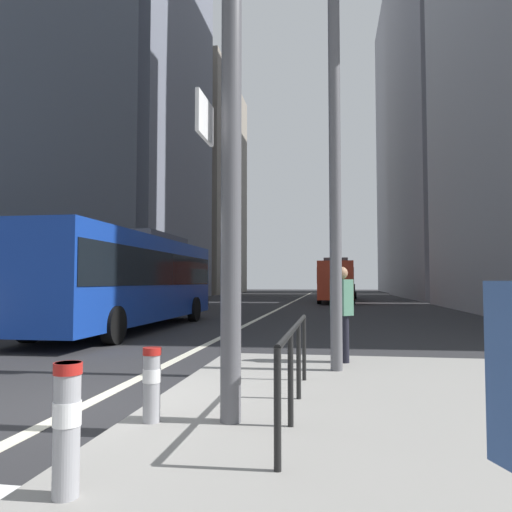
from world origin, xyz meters
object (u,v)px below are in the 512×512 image
(city_bus_blue_oncoming, at_px, (130,276))
(bollard_right, at_px, (152,380))
(car_receding_near, at_px, (333,288))
(car_receding_far, at_px, (346,288))
(car_oncoming_far, at_px, (169,291))
(pedestrian_walking, at_px, (342,309))
(city_bus_red_receding, at_px, (337,279))
(bollard_left, at_px, (67,422))
(car_oncoming_mid, at_px, (184,293))
(street_lamp_post, at_px, (334,69))
(traffic_signal_gantry, at_px, (44,66))

(city_bus_blue_oncoming, relative_size, bollard_right, 15.03)
(car_receding_near, distance_m, car_receding_far, 5.48)
(car_oncoming_far, distance_m, pedestrian_walking, 24.46)
(car_receding_near, xyz_separation_m, pedestrian_walking, (0.15, -45.02, 0.14))
(city_bus_red_receding, height_order, car_receding_near, city_bus_red_receding)
(car_receding_far, bearing_deg, bollard_left, -93.82)
(car_oncoming_mid, relative_size, car_receding_near, 1.12)
(car_oncoming_mid, distance_m, bollard_right, 23.95)
(city_bus_red_receding, distance_m, bollard_right, 34.90)
(car_receding_near, distance_m, bollard_left, 51.06)
(car_oncoming_far, height_order, street_lamp_post, street_lamp_post)
(street_lamp_post, distance_m, bollard_right, 6.09)
(car_oncoming_mid, bearing_deg, car_receding_far, 64.60)
(pedestrian_walking, bearing_deg, bollard_left, -108.17)
(car_oncoming_far, distance_m, street_lamp_post, 25.55)
(traffic_signal_gantry, relative_size, street_lamp_post, 0.83)
(city_bus_blue_oncoming, xyz_separation_m, city_bus_red_receding, (7.14, 24.03, -0.00))
(pedestrian_walking, bearing_deg, car_receding_far, 88.44)
(car_oncoming_mid, relative_size, bollard_left, 4.98)
(bollard_left, xyz_separation_m, pedestrian_walking, (1.97, 6.01, 0.47))
(city_bus_blue_oncoming, distance_m, pedestrian_walking, 9.62)
(car_oncoming_far, relative_size, bollard_left, 4.65)
(car_receding_far, height_order, car_oncoming_far, same)
(pedestrian_walking, bearing_deg, city_bus_blue_oncoming, 136.72)
(city_bus_blue_oncoming, xyz_separation_m, pedestrian_walking, (6.99, -6.58, -0.71))
(car_receding_near, xyz_separation_m, car_oncoming_far, (-10.72, -23.11, 0.00))
(city_bus_red_receding, height_order, car_oncoming_mid, city_bus_red_receding)
(city_bus_blue_oncoming, distance_m, car_receding_near, 39.05)
(city_bus_blue_oncoming, distance_m, traffic_signal_gantry, 11.46)
(car_receding_near, bearing_deg, car_oncoming_far, -114.89)
(traffic_signal_gantry, relative_size, pedestrian_walking, 3.78)
(street_lamp_post, relative_size, bollard_left, 8.74)
(bollard_left, distance_m, pedestrian_walking, 6.35)
(city_bus_blue_oncoming, distance_m, city_bus_red_receding, 25.07)
(street_lamp_post, bearing_deg, car_receding_far, 88.33)
(traffic_signal_gantry, height_order, pedestrian_walking, traffic_signal_gantry)
(car_receding_far, height_order, traffic_signal_gantry, traffic_signal_gantry)
(street_lamp_post, bearing_deg, city_bus_red_receding, 89.53)
(street_lamp_post, bearing_deg, car_oncoming_mid, 114.04)
(car_receding_far, bearing_deg, street_lamp_post, -91.67)
(car_receding_far, xyz_separation_m, car_oncoming_far, (-11.95, -17.77, -0.00))
(bollard_right, bearing_deg, street_lamp_post, 59.76)
(car_oncoming_far, height_order, bollard_left, car_oncoming_far)
(city_bus_red_receding, height_order, bollard_left, city_bus_red_receding)
(city_bus_red_receding, bearing_deg, street_lamp_post, -90.47)
(city_bus_blue_oncoming, xyz_separation_m, car_oncoming_mid, (-1.87, 12.18, -0.85))
(car_oncoming_mid, xyz_separation_m, pedestrian_walking, (8.86, -18.76, 0.14))
(pedestrian_walking, bearing_deg, city_bus_red_receding, 89.71)
(city_bus_blue_oncoming, distance_m, bollard_left, 13.61)
(car_receding_far, xyz_separation_m, pedestrian_walking, (-1.08, -39.68, 0.14))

